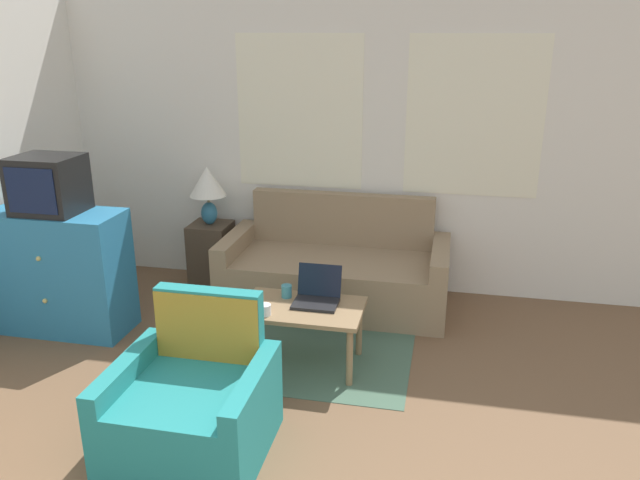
{
  "coord_description": "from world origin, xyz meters",
  "views": [
    {
      "loc": [
        0.48,
        -1.18,
        2.24
      ],
      "look_at": [
        -0.43,
        3.09,
        0.75
      ],
      "focal_mm": 35.0,
      "sensor_mm": 36.0,
      "label": 1
    }
  ],
  "objects": [
    {
      "name": "side_table",
      "position": [
        -1.59,
        3.83,
        0.29
      ],
      "size": [
        0.35,
        0.35,
        0.57
      ],
      "color": "#4C3D2D",
      "rests_on": "ground_plane"
    },
    {
      "name": "table_lamp",
      "position": [
        -1.59,
        3.83,
        0.92
      ],
      "size": [
        0.32,
        0.32,
        0.52
      ],
      "color": "teal",
      "rests_on": "side_table"
    },
    {
      "name": "couch",
      "position": [
        -0.41,
        3.67,
        0.27
      ],
      "size": [
        1.87,
        0.86,
        0.88
      ],
      "color": "#937A5B",
      "rests_on": "ground_plane"
    },
    {
      "name": "coffee_table",
      "position": [
        -0.44,
        2.59,
        0.38
      ],
      "size": [
        0.83,
        0.52,
        0.44
      ],
      "color": "#8E704C",
      "rests_on": "ground_plane"
    },
    {
      "name": "cup_white",
      "position": [
        -0.65,
        2.41,
        0.48
      ],
      "size": [
        0.08,
        0.08,
        0.07
      ],
      "color": "white",
      "rests_on": "coffee_table"
    },
    {
      "name": "cup_navy",
      "position": [
        -0.59,
        2.71,
        0.48
      ],
      "size": [
        0.07,
        0.07,
        0.09
      ],
      "color": "teal",
      "rests_on": "coffee_table"
    },
    {
      "name": "wall_back",
      "position": [
        -0.0,
        4.11,
        1.31
      ],
      "size": [
        6.86,
        0.06,
        2.6
      ],
      "color": "white",
      "rests_on": "ground_plane"
    },
    {
      "name": "cup_yellow",
      "position": [
        -0.77,
        2.52,
        0.49
      ],
      "size": [
        0.1,
        0.1,
        0.09
      ],
      "color": "white",
      "rests_on": "coffee_table"
    },
    {
      "name": "laptop",
      "position": [
        -0.36,
        2.68,
        0.49
      ],
      "size": [
        0.31,
        0.29,
        0.24
      ],
      "color": "black",
      "rests_on": "coffee_table"
    },
    {
      "name": "rug",
      "position": [
        -0.44,
        3.09,
        0.0
      ],
      "size": [
        1.49,
        1.89,
        0.01
      ],
      "color": "#476651",
      "rests_on": "ground_plane"
    },
    {
      "name": "television",
      "position": [
        -2.37,
        2.74,
        1.16
      ],
      "size": [
        0.46,
        0.41,
        0.42
      ],
      "color": "black",
      "rests_on": "tv_dresser"
    },
    {
      "name": "armchair",
      "position": [
        -0.81,
        1.58,
        0.26
      ],
      "size": [
        0.83,
        0.78,
        0.84
      ],
      "color": "teal",
      "rests_on": "ground_plane"
    },
    {
      "name": "tv_dresser",
      "position": [
        -2.37,
        2.74,
        0.47
      ],
      "size": [
        1.01,
        0.47,
        0.95
      ],
      "color": "teal",
      "rests_on": "ground_plane"
    }
  ]
}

